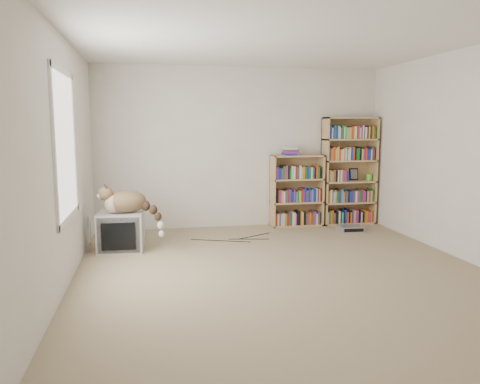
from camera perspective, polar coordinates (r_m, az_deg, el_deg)
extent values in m
cube|color=tan|center=(5.20, 5.44, -9.81)|extent=(4.50, 5.00, 0.01)
cube|color=silver|center=(7.39, 0.06, 5.41)|extent=(4.50, 0.02, 2.50)
cube|color=silver|center=(2.67, 21.10, 0.17)|extent=(4.50, 0.02, 2.50)
cube|color=silver|center=(4.83, -20.95, 3.46)|extent=(0.02, 5.00, 2.50)
cube|color=silver|center=(6.00, 26.73, 3.94)|extent=(0.02, 5.00, 2.50)
cube|color=white|center=(5.03, 5.84, 18.41)|extent=(4.50, 5.00, 0.02)
cube|color=white|center=(5.01, -20.52, 5.36)|extent=(0.02, 1.22, 1.52)
cube|color=#ADADB0|center=(6.24, -14.31, -4.64)|extent=(0.60, 0.54, 0.49)
cube|color=black|center=(6.01, -14.57, -5.14)|extent=(0.52, 0.06, 0.45)
cube|color=black|center=(5.99, -14.59, -5.27)|extent=(0.42, 0.04, 0.34)
cube|color=black|center=(6.35, -14.18, -4.51)|extent=(0.36, 0.30, 0.30)
ellipsoid|color=#352115|center=(6.14, -13.73, -1.16)|extent=(0.58, 0.45, 0.29)
ellipsoid|color=#352115|center=(6.17, -12.49, -1.19)|extent=(0.29, 0.30, 0.21)
ellipsoid|color=#C5AD8E|center=(6.09, -15.29, -1.39)|extent=(0.24, 0.24, 0.23)
ellipsoid|color=#352115|center=(6.07, -16.08, -0.17)|extent=(0.22, 0.21, 0.17)
sphere|color=beige|center=(6.07, -16.73, -0.45)|extent=(0.09, 0.09, 0.07)
cone|color=black|center=(6.03, -16.01, 0.55)|extent=(0.08, 0.09, 0.09)
cone|color=black|center=(6.13, -16.14, 0.66)|extent=(0.08, 0.09, 0.09)
cube|color=tan|center=(7.64, 10.28, 2.47)|extent=(0.02, 0.30, 1.73)
cube|color=tan|center=(7.98, 15.91, 2.52)|extent=(0.03, 0.30, 1.73)
cube|color=tan|center=(7.92, 12.75, 2.59)|extent=(0.86, 0.03, 1.73)
cube|color=tan|center=(7.77, 13.36, 8.77)|extent=(0.86, 0.30, 0.02)
cube|color=tan|center=(7.92, 12.96, -3.65)|extent=(0.86, 0.30, 0.03)
cube|color=tan|center=(7.86, 13.04, -1.21)|extent=(0.86, 0.30, 0.03)
cube|color=tan|center=(7.82, 13.12, 1.25)|extent=(0.86, 0.30, 0.02)
cube|color=tan|center=(7.79, 13.20, 3.75)|extent=(0.86, 0.30, 0.02)
cube|color=tan|center=(7.77, 13.28, 6.25)|extent=(0.86, 0.30, 0.02)
cube|color=red|center=(7.90, 12.99, -2.88)|extent=(0.78, 0.24, 0.19)
cube|color=#172697|center=(7.85, 13.07, -0.44)|extent=(0.78, 0.24, 0.19)
cube|color=#136B1B|center=(7.81, 13.14, 2.04)|extent=(0.78, 0.24, 0.19)
cube|color=beige|center=(7.78, 13.23, 4.53)|extent=(0.78, 0.24, 0.19)
cube|color=black|center=(7.77, 13.31, 7.04)|extent=(0.78, 0.24, 0.19)
cube|color=tan|center=(7.40, 3.99, 0.09)|extent=(0.03, 0.30, 1.14)
cube|color=tan|center=(7.65, 9.80, 0.25)|extent=(0.02, 0.30, 1.14)
cube|color=tan|center=(7.65, 6.62, 0.31)|extent=(0.83, 0.03, 1.14)
cube|color=tan|center=(7.46, 7.01, 4.39)|extent=(0.83, 0.30, 0.02)
cube|color=tan|center=(7.61, 6.87, -3.97)|extent=(0.83, 0.30, 0.03)
cube|color=tan|center=(7.54, 6.92, -1.22)|extent=(0.83, 0.30, 0.03)
cube|color=tan|center=(7.49, 6.97, 1.57)|extent=(0.83, 0.30, 0.02)
cube|color=red|center=(7.59, 6.88, -3.18)|extent=(0.75, 0.24, 0.19)
cube|color=#172697|center=(7.53, 6.93, -0.42)|extent=(0.75, 0.24, 0.19)
cube|color=#136B1B|center=(7.48, 6.98, 2.39)|extent=(0.75, 0.24, 0.19)
cube|color=red|center=(7.40, 6.09, 4.96)|extent=(0.22, 0.29, 0.12)
cylinder|color=#60C438|center=(7.96, 15.42, 1.77)|extent=(0.10, 0.10, 0.11)
cube|color=black|center=(7.95, 13.69, 2.14)|extent=(0.15, 0.05, 0.19)
cube|color=#B1B1B6|center=(7.35, 13.26, -4.35)|extent=(0.37, 0.27, 0.08)
cube|color=silver|center=(6.61, -17.96, -3.43)|extent=(0.01, 0.08, 0.13)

